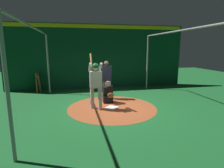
# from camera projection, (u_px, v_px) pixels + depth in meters

# --- Properties ---
(ground_plane) EXTENTS (26.32, 26.32, 0.00)m
(ground_plane) POSITION_uv_depth(u_px,v_px,m) (112.00, 108.00, 7.22)
(ground_plane) COLOR #195B28
(dirt_circle) EXTENTS (3.48, 3.48, 0.01)m
(dirt_circle) POSITION_uv_depth(u_px,v_px,m) (112.00, 107.00, 7.22)
(dirt_circle) COLOR #9E4C28
(dirt_circle) RESTS_ON ground
(home_plate) EXTENTS (0.59, 0.59, 0.01)m
(home_plate) POSITION_uv_depth(u_px,v_px,m) (112.00, 107.00, 7.22)
(home_plate) COLOR white
(home_plate) RESTS_ON dirt_circle
(batter) EXTENTS (0.68, 0.49, 2.11)m
(batter) POSITION_uv_depth(u_px,v_px,m) (96.00, 81.00, 6.86)
(batter) COLOR #B3B3B7
(batter) RESTS_ON ground
(catcher) EXTENTS (0.58, 0.40, 0.95)m
(catcher) POSITION_uv_depth(u_px,v_px,m) (108.00, 94.00, 7.81)
(catcher) COLOR black
(catcher) RESTS_ON ground
(umpire) EXTENTS (0.22, 0.49, 1.75)m
(umpire) POSITION_uv_depth(u_px,v_px,m) (106.00, 78.00, 8.36)
(umpire) COLOR #4C4C51
(umpire) RESTS_ON ground
(back_wall) EXTENTS (0.23, 10.32, 3.66)m
(back_wall) POSITION_uv_depth(u_px,v_px,m) (98.00, 56.00, 10.60)
(back_wall) COLOR #0C3D26
(back_wall) RESTS_ON ground
(cage_frame) EXTENTS (6.11, 5.45, 3.01)m
(cage_frame) POSITION_uv_depth(u_px,v_px,m) (112.00, 53.00, 6.81)
(cage_frame) COLOR gray
(cage_frame) RESTS_ON ground
(bat_rack) EXTENTS (1.06, 0.18, 1.05)m
(bat_rack) POSITION_uv_depth(u_px,v_px,m) (39.00, 82.00, 9.94)
(bat_rack) COLOR olive
(bat_rack) RESTS_ON ground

